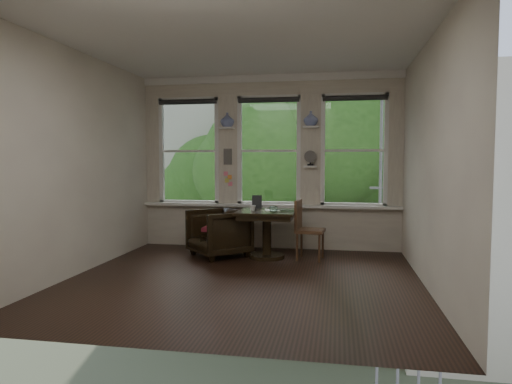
% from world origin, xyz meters
% --- Properties ---
extents(ground, '(4.50, 4.50, 0.00)m').
position_xyz_m(ground, '(0.00, 0.00, 0.00)').
color(ground, black).
rests_on(ground, ground).
extents(ceiling, '(4.50, 4.50, 0.00)m').
position_xyz_m(ceiling, '(0.00, 0.00, 3.00)').
color(ceiling, silver).
rests_on(ceiling, ground).
extents(wall_back, '(4.50, 0.00, 4.50)m').
position_xyz_m(wall_back, '(0.00, 2.25, 1.50)').
color(wall_back, beige).
rests_on(wall_back, ground).
extents(wall_front, '(4.50, 0.00, 4.50)m').
position_xyz_m(wall_front, '(0.00, -2.25, 1.50)').
color(wall_front, beige).
rests_on(wall_front, ground).
extents(wall_left, '(0.00, 4.50, 4.50)m').
position_xyz_m(wall_left, '(-2.25, 0.00, 1.50)').
color(wall_left, beige).
rests_on(wall_left, ground).
extents(wall_right, '(0.00, 4.50, 4.50)m').
position_xyz_m(wall_right, '(2.25, 0.00, 1.50)').
color(wall_right, beige).
rests_on(wall_right, ground).
extents(window_left, '(1.10, 0.12, 1.90)m').
position_xyz_m(window_left, '(-1.45, 2.25, 1.70)').
color(window_left, white).
rests_on(window_left, ground).
extents(window_center, '(1.10, 0.12, 1.90)m').
position_xyz_m(window_center, '(0.00, 2.25, 1.70)').
color(window_center, white).
rests_on(window_center, ground).
extents(window_right, '(1.10, 0.12, 1.90)m').
position_xyz_m(window_right, '(1.45, 2.25, 1.70)').
color(window_right, white).
rests_on(window_right, ground).
extents(shelf_left, '(0.26, 0.16, 0.03)m').
position_xyz_m(shelf_left, '(-0.72, 2.15, 2.10)').
color(shelf_left, white).
rests_on(shelf_left, ground).
extents(shelf_right, '(0.26, 0.16, 0.03)m').
position_xyz_m(shelf_right, '(0.72, 2.15, 2.10)').
color(shelf_right, white).
rests_on(shelf_right, ground).
extents(intercom, '(0.14, 0.06, 0.28)m').
position_xyz_m(intercom, '(-0.72, 2.18, 1.60)').
color(intercom, '#59544F').
rests_on(intercom, ground).
extents(sticky_notes, '(0.16, 0.01, 0.24)m').
position_xyz_m(sticky_notes, '(-0.72, 2.19, 1.25)').
color(sticky_notes, pink).
rests_on(sticky_notes, ground).
extents(desk_fan, '(0.20, 0.20, 0.24)m').
position_xyz_m(desk_fan, '(0.72, 2.13, 1.53)').
color(desk_fan, '#59544F').
rests_on(desk_fan, ground).
extents(vase_left, '(0.24, 0.24, 0.25)m').
position_xyz_m(vase_left, '(-0.72, 2.15, 2.24)').
color(vase_left, silver).
rests_on(vase_left, shelf_left).
extents(vase_right, '(0.24, 0.24, 0.25)m').
position_xyz_m(vase_right, '(0.72, 2.15, 2.24)').
color(vase_right, silver).
rests_on(vase_right, shelf_right).
extents(table, '(0.90, 0.90, 0.75)m').
position_xyz_m(table, '(0.10, 1.37, 0.38)').
color(table, black).
rests_on(table, ground).
extents(armchair_left, '(1.16, 1.16, 0.76)m').
position_xyz_m(armchair_left, '(-0.68, 1.36, 0.38)').
color(armchair_left, black).
rests_on(armchair_left, ground).
extents(cushion_red, '(0.45, 0.45, 0.06)m').
position_xyz_m(cushion_red, '(-0.68, 1.36, 0.45)').
color(cushion_red, maroon).
rests_on(cushion_red, armchair_left).
extents(side_chair_right, '(0.47, 0.47, 0.92)m').
position_xyz_m(side_chair_right, '(0.78, 1.37, 0.46)').
color(side_chair_right, '#483019').
rests_on(side_chair_right, ground).
extents(laptop, '(0.39, 0.28, 0.03)m').
position_xyz_m(laptop, '(0.39, 1.27, 0.76)').
color(laptop, black).
rests_on(laptop, table).
extents(mug, '(0.11, 0.11, 0.09)m').
position_xyz_m(mug, '(-0.11, 1.26, 0.79)').
color(mug, white).
rests_on(mug, table).
extents(drinking_glass, '(0.13, 0.13, 0.10)m').
position_xyz_m(drinking_glass, '(0.24, 1.10, 0.80)').
color(drinking_glass, white).
rests_on(drinking_glass, table).
extents(tablet, '(0.17, 0.09, 0.22)m').
position_xyz_m(tablet, '(-0.10, 1.61, 0.86)').
color(tablet, black).
rests_on(tablet, table).
extents(papers, '(0.29, 0.35, 0.00)m').
position_xyz_m(papers, '(0.18, 1.43, 0.75)').
color(papers, silver).
rests_on(papers, table).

